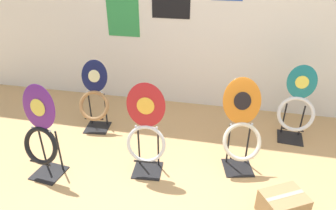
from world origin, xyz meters
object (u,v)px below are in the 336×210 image
(toilet_seat_display_navy_moon, at_px, (95,100))
(toilet_seat_display_purple_note, at_px, (41,136))
(storage_box, at_px, (283,205))
(toilet_seat_display_teal_sax, at_px, (297,107))
(toilet_seat_display_crimson_swirl, at_px, (146,134))
(toilet_seat_display_orange_sun, at_px, (242,128))

(toilet_seat_display_navy_moon, bearing_deg, toilet_seat_display_purple_note, -98.06)
(toilet_seat_display_navy_moon, xyz_separation_m, storage_box, (2.06, -0.95, -0.27))
(toilet_seat_display_teal_sax, bearing_deg, storage_box, -101.05)
(storage_box, bearing_deg, toilet_seat_display_crimson_swirl, 166.36)
(storage_box, bearing_deg, toilet_seat_display_purple_note, 178.34)
(toilet_seat_display_crimson_swirl, relative_size, toilet_seat_display_purple_note, 1.01)
(toilet_seat_display_teal_sax, xyz_separation_m, toilet_seat_display_purple_note, (-2.42, -1.14, 0.04))
(toilet_seat_display_orange_sun, xyz_separation_m, toilet_seat_display_navy_moon, (-1.69, 0.37, -0.08))
(toilet_seat_display_crimson_swirl, distance_m, toilet_seat_display_teal_sax, 1.73)
(toilet_seat_display_navy_moon, relative_size, storage_box, 1.93)
(toilet_seat_display_purple_note, relative_size, storage_box, 2.17)
(toilet_seat_display_purple_note, distance_m, storage_box, 2.21)
(toilet_seat_display_crimson_swirl, xyz_separation_m, toilet_seat_display_orange_sun, (0.87, 0.27, 0.02))
(toilet_seat_display_crimson_swirl, height_order, toilet_seat_display_purple_note, toilet_seat_display_crimson_swirl)
(toilet_seat_display_teal_sax, height_order, toilet_seat_display_navy_moon, toilet_seat_display_teal_sax)
(storage_box, bearing_deg, toilet_seat_display_orange_sun, 123.01)
(toilet_seat_display_orange_sun, distance_m, toilet_seat_display_navy_moon, 1.73)
(toilet_seat_display_orange_sun, height_order, toilet_seat_display_teal_sax, toilet_seat_display_orange_sun)
(toilet_seat_display_teal_sax, height_order, storage_box, toilet_seat_display_teal_sax)
(toilet_seat_display_crimson_swirl, bearing_deg, toilet_seat_display_teal_sax, 31.31)
(toilet_seat_display_purple_note, distance_m, toilet_seat_display_navy_moon, 0.89)
(toilet_seat_display_orange_sun, bearing_deg, toilet_seat_display_teal_sax, 46.16)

